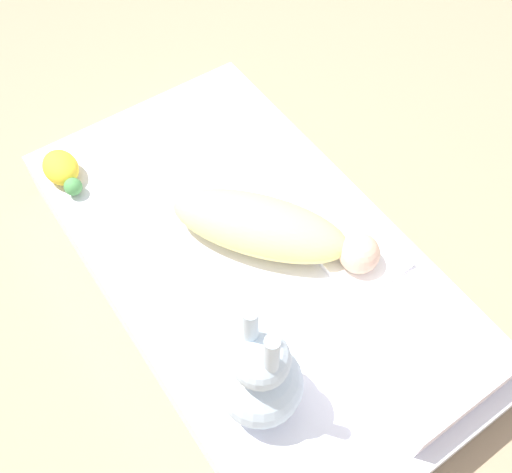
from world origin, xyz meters
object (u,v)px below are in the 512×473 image
object	(u,v)px
swaddled_baby	(268,228)
turtle_plush	(62,170)
bunny_plush	(260,378)
pillow	(422,353)

from	to	relation	value
swaddled_baby	turtle_plush	distance (m)	0.66
bunny_plush	turtle_plush	distance (m)	0.91
bunny_plush	swaddled_baby	bearing A→B (deg)	142.14
bunny_plush	turtle_plush	world-z (taller)	bunny_plush
bunny_plush	turtle_plush	bearing A→B (deg)	-174.03
turtle_plush	swaddled_baby	bearing A→B (deg)	34.47
swaddled_baby	pillow	xyz separation A→B (m)	(0.51, 0.10, -0.02)
pillow	turtle_plush	distance (m)	1.15
pillow	bunny_plush	world-z (taller)	bunny_plush
bunny_plush	turtle_plush	xyz separation A→B (m)	(-0.91, -0.09, -0.09)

